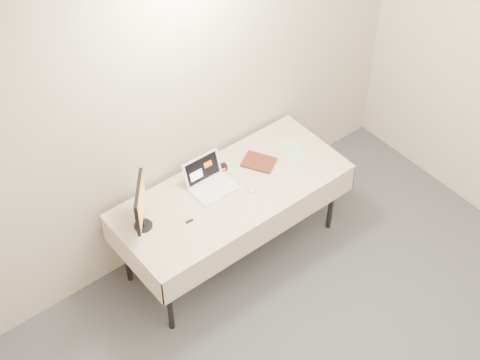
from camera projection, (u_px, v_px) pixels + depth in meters
back_wall at (193, 98)px, 5.44m from camera, size 4.00×0.10×2.70m
table at (232, 195)px, 5.66m from camera, size 1.86×0.81×0.74m
laptop at (209, 181)px, 5.61m from camera, size 0.33×0.30×0.22m
monitor at (140, 204)px, 5.19m from camera, size 0.26×0.32×0.40m
book at (255, 159)px, 5.68m from camera, size 0.17×0.11×0.25m
alarm_clock at (220, 168)px, 5.75m from camera, size 0.13×0.07×0.05m
clicker at (251, 190)px, 5.60m from camera, size 0.05×0.09×0.02m
paper_form at (292, 150)px, 5.93m from camera, size 0.20×0.33×0.00m
usb_dongle at (189, 221)px, 5.38m from camera, size 0.06×0.02×0.01m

